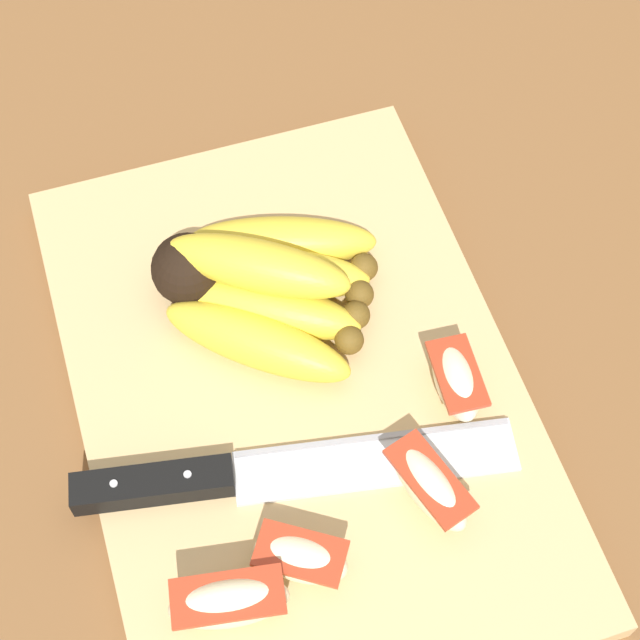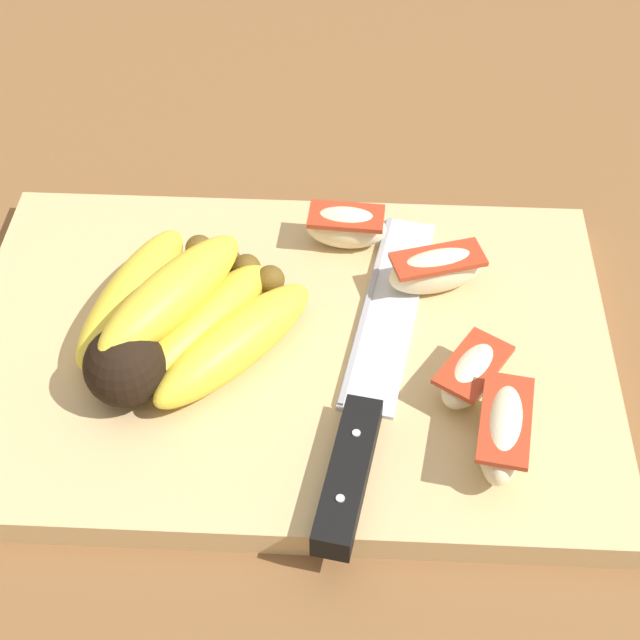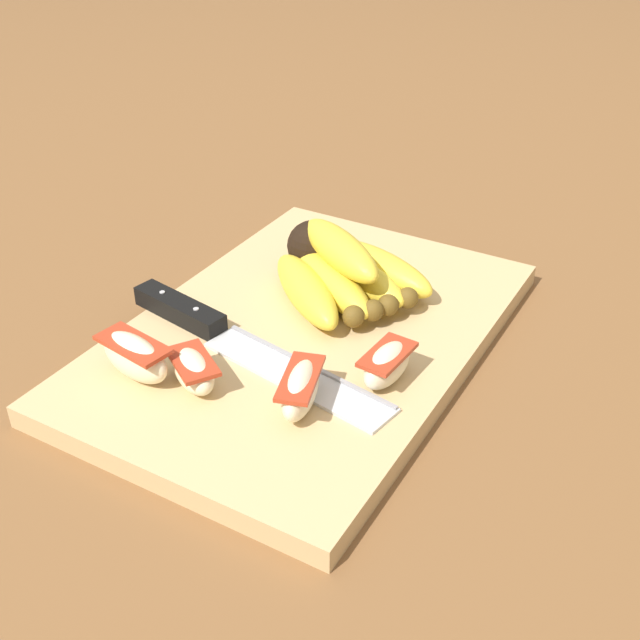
{
  "view_description": "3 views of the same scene",
  "coord_description": "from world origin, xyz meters",
  "px_view_note": "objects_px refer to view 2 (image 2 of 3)",
  "views": [
    {
      "loc": [
        -0.3,
        0.1,
        0.64
      ],
      "look_at": [
        0.04,
        -0.01,
        0.05
      ],
      "focal_mm": 59.06,
      "sensor_mm": 36.0,
      "label": 1
    },
    {
      "loc": [
        -0.03,
        0.43,
        0.48
      ],
      "look_at": [
        -0.02,
        0.02,
        0.05
      ],
      "focal_mm": 53.46,
      "sensor_mm": 36.0,
      "label": 2
    },
    {
      "loc": [
        -0.5,
        -0.29,
        0.41
      ],
      "look_at": [
        -0.01,
        -0.01,
        0.04
      ],
      "focal_mm": 44.91,
      "sensor_mm": 36.0,
      "label": 3
    }
  ],
  "objects_px": {
    "chefs_knife": "(363,411)",
    "apple_wedge_near": "(472,373)",
    "apple_wedge_far": "(503,432)",
    "apple_wedge_middle": "(437,270)",
    "apple_wedge_extra": "(346,226)",
    "banana_bunch": "(175,320)"
  },
  "relations": [
    {
      "from": "chefs_knife",
      "to": "apple_wedge_middle",
      "type": "height_order",
      "value": "apple_wedge_middle"
    },
    {
      "from": "apple_wedge_middle",
      "to": "apple_wedge_extra",
      "type": "bearing_deg",
      "value": -34.12
    },
    {
      "from": "banana_bunch",
      "to": "apple_wedge_near",
      "type": "height_order",
      "value": "banana_bunch"
    },
    {
      "from": "chefs_knife",
      "to": "apple_wedge_extra",
      "type": "bearing_deg",
      "value": -84.38
    },
    {
      "from": "banana_bunch",
      "to": "apple_wedge_far",
      "type": "relative_size",
      "value": 2.3
    },
    {
      "from": "chefs_knife",
      "to": "apple_wedge_far",
      "type": "xyz_separation_m",
      "value": [
        -0.08,
        0.02,
        0.01
      ]
    },
    {
      "from": "banana_bunch",
      "to": "apple_wedge_middle",
      "type": "distance_m",
      "value": 0.18
    },
    {
      "from": "apple_wedge_extra",
      "to": "apple_wedge_near",
      "type": "bearing_deg",
      "value": 122.01
    },
    {
      "from": "chefs_knife",
      "to": "apple_wedge_near",
      "type": "relative_size",
      "value": 4.44
    },
    {
      "from": "apple_wedge_far",
      "to": "apple_wedge_middle",
      "type": "bearing_deg",
      "value": -76.29
    },
    {
      "from": "apple_wedge_near",
      "to": "apple_wedge_extra",
      "type": "height_order",
      "value": "apple_wedge_extra"
    },
    {
      "from": "apple_wedge_near",
      "to": "apple_wedge_extra",
      "type": "relative_size",
      "value": 1.07
    },
    {
      "from": "banana_bunch",
      "to": "apple_wedge_far",
      "type": "xyz_separation_m",
      "value": [
        -0.2,
        0.08,
        -0.0
      ]
    },
    {
      "from": "banana_bunch",
      "to": "apple_wedge_extra",
      "type": "distance_m",
      "value": 0.15
    },
    {
      "from": "apple_wedge_middle",
      "to": "apple_wedge_extra",
      "type": "xyz_separation_m",
      "value": [
        0.06,
        -0.04,
        -0.0
      ]
    },
    {
      "from": "apple_wedge_near",
      "to": "banana_bunch",
      "type": "bearing_deg",
      "value": -8.89
    },
    {
      "from": "apple_wedge_near",
      "to": "apple_wedge_far",
      "type": "xyz_separation_m",
      "value": [
        -0.01,
        0.05,
        0.01
      ]
    },
    {
      "from": "apple_wedge_far",
      "to": "apple_wedge_extra",
      "type": "xyz_separation_m",
      "value": [
        0.1,
        -0.18,
        -0.0
      ]
    },
    {
      "from": "apple_wedge_near",
      "to": "apple_wedge_far",
      "type": "bearing_deg",
      "value": 106.76
    },
    {
      "from": "apple_wedge_near",
      "to": "apple_wedge_extra",
      "type": "bearing_deg",
      "value": -57.99
    },
    {
      "from": "chefs_knife",
      "to": "apple_wedge_far",
      "type": "height_order",
      "value": "apple_wedge_far"
    },
    {
      "from": "apple_wedge_near",
      "to": "apple_wedge_extra",
      "type": "xyz_separation_m",
      "value": [
        0.08,
        -0.13,
        0.0
      ]
    }
  ]
}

